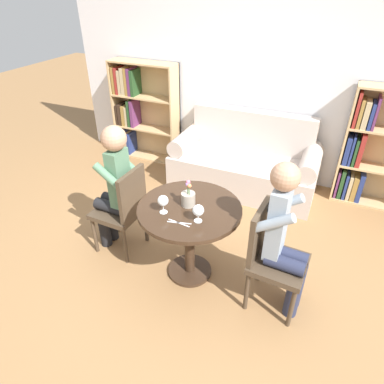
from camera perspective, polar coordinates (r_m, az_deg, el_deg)
ground_plane at (r=3.27m, az=-0.36°, el=-13.09°), size 16.00×16.00×0.00m
back_wall at (r=4.42m, az=11.54°, el=19.00°), size 5.20×0.05×2.70m
round_table at (r=2.89m, az=-0.40°, el=-5.20°), size 0.86×0.86×0.73m
couch at (r=4.39m, az=8.73°, el=4.61°), size 1.78×0.80×0.92m
bookshelf_left at (r=5.08m, az=-8.88°, el=13.53°), size 0.95×0.28×1.38m
bookshelf_right at (r=4.41m, az=28.22°, el=6.00°), size 0.95×0.28×1.38m
chair_left at (r=3.27m, az=-11.30°, el=-2.53°), size 0.43×0.43×0.90m
chair_right at (r=2.78m, az=12.97°, el=-10.07°), size 0.45×0.45×0.90m
person_left at (r=3.20m, az=-12.89°, el=0.99°), size 0.43×0.35×1.30m
person_right at (r=2.64m, az=15.26°, el=-7.44°), size 0.43×0.36×1.30m
wine_glass_left at (r=2.69m, az=-4.85°, el=-1.52°), size 0.09×0.09×0.16m
wine_glass_right at (r=2.59m, az=1.04°, el=-3.15°), size 0.09×0.09×0.15m
flower_vase at (r=2.79m, az=-0.64°, el=-0.99°), size 0.12×0.12×0.24m
knife_left_setting at (r=2.63m, az=-2.20°, el=-5.17°), size 0.19×0.03×0.00m
fork_left_setting at (r=2.63m, az=-2.13°, el=-5.14°), size 0.19×0.06×0.00m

